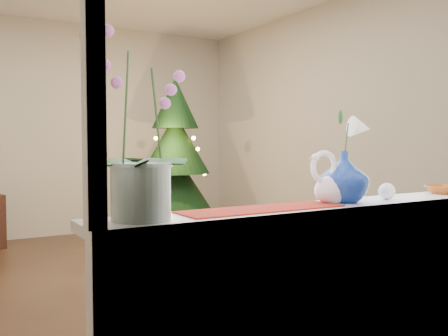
{
  "coord_description": "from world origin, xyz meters",
  "views": [
    {
      "loc": [
        -1.52,
        -3.98,
        1.19
      ],
      "look_at": [
        0.02,
        -1.4,
        1.03
      ],
      "focal_mm": 40.0,
      "sensor_mm": 36.0,
      "label": 1
    }
  ],
  "objects_px": {
    "swan": "(333,178)",
    "amber_dish": "(444,190)",
    "orchid_pot": "(140,125)",
    "paperweight": "(387,191)",
    "xmas_tree": "(176,160)",
    "blue_vase": "(344,173)"
  },
  "relations": [
    {
      "from": "swan",
      "to": "blue_vase",
      "type": "relative_size",
      "value": 0.98
    },
    {
      "from": "paperweight",
      "to": "amber_dish",
      "type": "bearing_deg",
      "value": 2.85
    },
    {
      "from": "orchid_pot",
      "to": "paperweight",
      "type": "bearing_deg",
      "value": -0.4
    },
    {
      "from": "swan",
      "to": "amber_dish",
      "type": "bearing_deg",
      "value": -4.79
    },
    {
      "from": "blue_vase",
      "to": "paperweight",
      "type": "relative_size",
      "value": 3.41
    },
    {
      "from": "orchid_pot",
      "to": "amber_dish",
      "type": "relative_size",
      "value": 4.37
    },
    {
      "from": "blue_vase",
      "to": "xmas_tree",
      "type": "xyz_separation_m",
      "value": [
        0.93,
        3.73,
        -0.08
      ]
    },
    {
      "from": "swan",
      "to": "amber_dish",
      "type": "relative_size",
      "value": 1.72
    },
    {
      "from": "orchid_pot",
      "to": "swan",
      "type": "bearing_deg",
      "value": 0.98
    },
    {
      "from": "orchid_pot",
      "to": "paperweight",
      "type": "xyz_separation_m",
      "value": [
        1.22,
        -0.01,
        -0.29
      ]
    },
    {
      "from": "orchid_pot",
      "to": "xmas_tree",
      "type": "xyz_separation_m",
      "value": [
        1.9,
        3.75,
        -0.28
      ]
    },
    {
      "from": "blue_vase",
      "to": "xmas_tree",
      "type": "distance_m",
      "value": 3.84
    },
    {
      "from": "orchid_pot",
      "to": "paperweight",
      "type": "relative_size",
      "value": 8.51
    },
    {
      "from": "swan",
      "to": "amber_dish",
      "type": "xyz_separation_m",
      "value": [
        0.77,
        -0.0,
        -0.09
      ]
    },
    {
      "from": "amber_dish",
      "to": "xmas_tree",
      "type": "height_order",
      "value": "xmas_tree"
    },
    {
      "from": "paperweight",
      "to": "amber_dish",
      "type": "distance_m",
      "value": 0.46
    },
    {
      "from": "orchid_pot",
      "to": "paperweight",
      "type": "height_order",
      "value": "orchid_pot"
    },
    {
      "from": "swan",
      "to": "paperweight",
      "type": "height_order",
      "value": "swan"
    },
    {
      "from": "swan",
      "to": "blue_vase",
      "type": "xyz_separation_m",
      "value": [
        0.07,
        0.0,
        0.02
      ]
    },
    {
      "from": "orchid_pot",
      "to": "swan",
      "type": "xyz_separation_m",
      "value": [
        0.9,
        0.02,
        -0.22
      ]
    },
    {
      "from": "orchid_pot",
      "to": "amber_dish",
      "type": "bearing_deg",
      "value": 0.49
    },
    {
      "from": "paperweight",
      "to": "amber_dish",
      "type": "relative_size",
      "value": 0.51
    }
  ]
}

